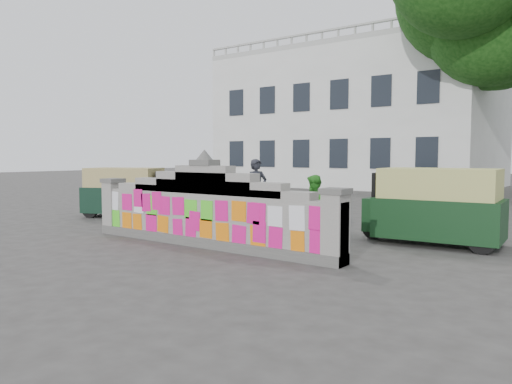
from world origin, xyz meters
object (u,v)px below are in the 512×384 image
at_px(rickshaw_left, 127,191).
at_px(rickshaw_right, 435,205).
at_px(pedestrian, 313,207).
at_px(cyclist_rider, 257,199).
at_px(cyclist_bike, 257,212).

relative_size(rickshaw_left, rickshaw_right, 0.94).
bearing_deg(pedestrian, rickshaw_left, -118.00).
relative_size(pedestrian, rickshaw_right, 0.49).
bearing_deg(cyclist_rider, pedestrian, -81.81).
xyz_separation_m(rickshaw_left, rickshaw_right, (9.12, 0.78, 0.06)).
bearing_deg(rickshaw_right, cyclist_rider, 2.98).
height_order(cyclist_rider, rickshaw_right, rickshaw_right).
distance_m(pedestrian, rickshaw_right, 2.58).
xyz_separation_m(cyclist_rider, pedestrian, (1.93, -0.47, -0.05)).
bearing_deg(cyclist_bike, cyclist_rider, 0.00).
distance_m(cyclist_rider, pedestrian, 1.99).
height_order(pedestrian, rickshaw_left, rickshaw_left).
bearing_deg(rickshaw_right, cyclist_bike, 2.98).
xyz_separation_m(pedestrian, rickshaw_right, (2.37, 0.99, 0.11)).
height_order(cyclist_rider, pedestrian, cyclist_rider).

